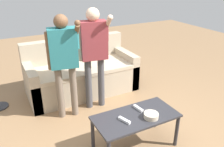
{
  "coord_description": "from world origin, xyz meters",
  "views": [
    {
      "loc": [
        -1.18,
        -2.02,
        1.99
      ],
      "look_at": [
        0.09,
        0.42,
        0.77
      ],
      "focal_mm": 37.2,
      "sensor_mm": 36.0,
      "label": 1
    }
  ],
  "objects": [
    {
      "name": "player_left",
      "position": [
        -0.39,
        0.9,
        0.94
      ],
      "size": [
        0.44,
        0.36,
        1.5
      ],
      "color": "#756656",
      "rests_on": "ground"
    },
    {
      "name": "game_remote_wand_far",
      "position": [
        -0.06,
        -0.17,
        0.47
      ],
      "size": [
        0.09,
        0.16,
        0.03
      ],
      "color": "white",
      "rests_on": "coffee_table"
    },
    {
      "name": "player_center",
      "position": [
        0.08,
        0.96,
        0.97
      ],
      "size": [
        0.45,
        0.38,
        1.54
      ],
      "color": "#47474C",
      "rests_on": "ground"
    },
    {
      "name": "snack_bowl",
      "position": [
        0.25,
        -0.25,
        0.48
      ],
      "size": [
        0.17,
        0.17,
        0.06
      ],
      "primitive_type": "cylinder",
      "color": "beige",
      "rests_on": "coffee_table"
    },
    {
      "name": "ground_plane",
      "position": [
        0.0,
        0.0,
        0.0
      ],
      "size": [
        12.0,
        12.0,
        0.0
      ],
      "primitive_type": "plane",
      "color": "#93704C"
    },
    {
      "name": "game_remote_nunchuk",
      "position": [
        0.25,
        -0.17,
        0.47
      ],
      "size": [
        0.06,
        0.09,
        0.05
      ],
      "color": "white",
      "rests_on": "coffee_table"
    },
    {
      "name": "game_remote_wand_near",
      "position": [
        0.21,
        -0.04,
        0.47
      ],
      "size": [
        0.06,
        0.16,
        0.03
      ],
      "color": "white",
      "rests_on": "coffee_table"
    },
    {
      "name": "coffee_table",
      "position": [
        0.12,
        -0.14,
        0.39
      ],
      "size": [
        0.99,
        0.49,
        0.45
      ],
      "color": "#2D2D33",
      "rests_on": "ground"
    },
    {
      "name": "couch",
      "position": [
        0.07,
        1.56,
        0.32
      ],
      "size": [
        1.86,
        0.87,
        0.91
      ],
      "color": "#B7A88E",
      "rests_on": "ground"
    }
  ]
}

